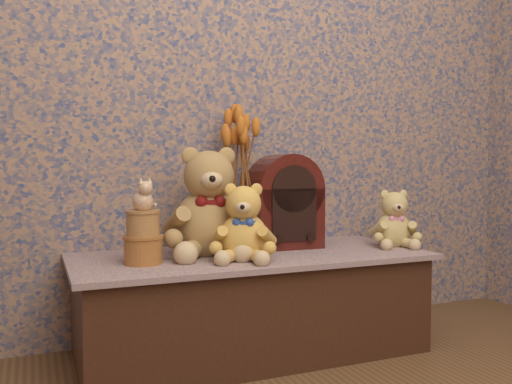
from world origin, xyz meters
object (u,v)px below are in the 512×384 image
teddy_large (208,197)px  teddy_small (393,216)px  teddy_medium (244,219)px  ceramic_vase (240,225)px  cathedral_radio (284,201)px  cat_figurine (143,194)px  biscuit_tin_lower (143,250)px

teddy_large → teddy_small: teddy_large is taller
teddy_medium → ceramic_vase: 0.26m
teddy_large → teddy_small: bearing=3.8°
ceramic_vase → teddy_small: bearing=-16.9°
cathedral_radio → cat_figurine: cathedral_radio is taller
teddy_large → cathedral_radio: (0.34, 0.05, -0.03)m
cathedral_radio → cat_figurine: size_ratio=3.30×
teddy_medium → ceramic_vase: size_ratio=1.54×
teddy_large → teddy_medium: size_ratio=1.48×
teddy_large → cathedral_radio: teddy_large is taller
cat_figurine → ceramic_vase: bearing=14.9°
cathedral_radio → ceramic_vase: bearing=171.8°
ceramic_vase → biscuit_tin_lower: size_ratio=1.46×
teddy_small → biscuit_tin_lower: teddy_small is taller
teddy_small → cathedral_radio: size_ratio=0.66×
ceramic_vase → cat_figurine: 0.49m
cathedral_radio → cat_figurine: (-0.61, -0.16, 0.05)m
teddy_large → cat_figurine: (-0.27, -0.11, 0.02)m
ceramic_vase → teddy_medium: bearing=-107.9°
ceramic_vase → biscuit_tin_lower: ceramic_vase is taller
teddy_large → ceramic_vase: bearing=39.2°
teddy_medium → ceramic_vase: (0.08, 0.24, -0.05)m
teddy_small → biscuit_tin_lower: size_ratio=1.93×
teddy_small → cathedral_radio: bearing=-179.2°
teddy_small → cat_figurine: bearing=-159.5°
teddy_medium → teddy_small: size_ratio=1.17×
biscuit_tin_lower → teddy_medium: bearing=-8.0°
cat_figurine → teddy_small: bearing=-8.8°
teddy_small → ceramic_vase: teddy_small is taller
teddy_medium → biscuit_tin_lower: 0.37m
biscuit_tin_lower → cathedral_radio: bearing=14.4°
biscuit_tin_lower → cat_figurine: bearing=0.0°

